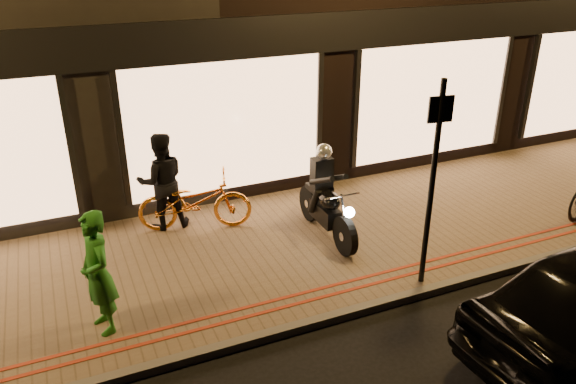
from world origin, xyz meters
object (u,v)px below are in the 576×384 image
object	(u,v)px
motorcycle	(326,202)
sign_post	(433,176)
bicycle_gold	(195,202)
person_green	(98,273)

from	to	relation	value
motorcycle	sign_post	distance (m)	2.20
sign_post	bicycle_gold	xyz separation A→B (m)	(-2.60, 2.92, -1.17)
bicycle_gold	person_green	size ratio (longest dim) A/B	1.16
motorcycle	person_green	distance (m)	3.89
bicycle_gold	sign_post	bearing A→B (deg)	-122.27
motorcycle	person_green	xyz separation A→B (m)	(-3.73, -1.09, 0.21)
bicycle_gold	motorcycle	bearing A→B (deg)	-103.60
person_green	bicycle_gold	bearing A→B (deg)	125.61
bicycle_gold	person_green	world-z (taller)	person_green
motorcycle	sign_post	size ratio (longest dim) A/B	0.65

